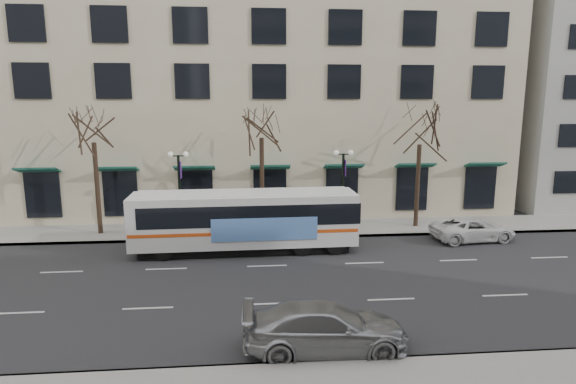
{
  "coord_description": "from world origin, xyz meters",
  "views": [
    {
      "loc": [
        -0.97,
        -20.8,
        8.21
      ],
      "look_at": [
        0.96,
        1.16,
        4.0
      ],
      "focal_mm": 30.0,
      "sensor_mm": 36.0,
      "label": 1
    }
  ],
  "objects": [
    {
      "name": "city_bus",
      "position": [
        -1.01,
        4.87,
        1.81
      ],
      "size": [
        12.28,
        2.94,
        3.31
      ],
      "rotation": [
        0.0,
        0.0,
        0.02
      ],
      "color": "white",
      "rests_on": "ground"
    },
    {
      "name": "lamp_post_left",
      "position": [
        -4.99,
        8.2,
        2.94
      ],
      "size": [
        1.22,
        0.45,
        5.21
      ],
      "color": "black",
      "rests_on": "ground"
    },
    {
      "name": "tree_far_mid",
      "position": [
        0.0,
        8.8,
        6.91
      ],
      "size": [
        3.6,
        3.6,
        8.55
      ],
      "color": "black",
      "rests_on": "ground"
    },
    {
      "name": "lamp_post_right",
      "position": [
        5.01,
        8.2,
        2.94
      ],
      "size": [
        1.22,
        0.45,
        5.21
      ],
      "color": "black",
      "rests_on": "ground"
    },
    {
      "name": "building_hotel",
      "position": [
        -2.0,
        21.0,
        12.0
      ],
      "size": [
        40.0,
        20.0,
        24.0
      ],
      "primitive_type": "cube",
      "color": "#BDAF90",
      "rests_on": "ground"
    },
    {
      "name": "ground",
      "position": [
        0.0,
        0.0,
        0.0
      ],
      "size": [
        160.0,
        160.0,
        0.0
      ],
      "primitive_type": "plane",
      "color": "black",
      "rests_on": "ground"
    },
    {
      "name": "white_pickup",
      "position": [
        12.39,
        5.76,
        0.68
      ],
      "size": [
        5.1,
        2.72,
        1.36
      ],
      "primitive_type": "imported",
      "rotation": [
        0.0,
        0.0,
        1.67
      ],
      "color": "silver",
      "rests_on": "ground"
    },
    {
      "name": "sidewalk_far",
      "position": [
        5.0,
        9.0,
        0.07
      ],
      "size": [
        80.0,
        4.0,
        0.15
      ],
      "primitive_type": "cube",
      "color": "gray",
      "rests_on": "ground"
    },
    {
      "name": "silver_car",
      "position": [
        1.56,
        -6.14,
        0.8
      ],
      "size": [
        5.53,
        2.36,
        1.59
      ],
      "primitive_type": "imported",
      "rotation": [
        0.0,
        0.0,
        1.55
      ],
      "color": "#9A9CA1",
      "rests_on": "ground"
    },
    {
      "name": "tree_far_left",
      "position": [
        -10.0,
        8.8,
        6.7
      ],
      "size": [
        3.6,
        3.6,
        8.34
      ],
      "color": "black",
      "rests_on": "ground"
    },
    {
      "name": "tree_far_right",
      "position": [
        10.0,
        8.8,
        6.42
      ],
      "size": [
        3.6,
        3.6,
        8.06
      ],
      "color": "black",
      "rests_on": "ground"
    }
  ]
}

